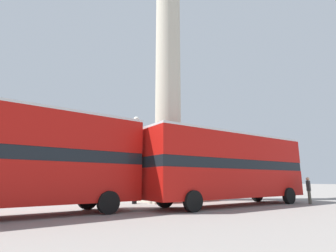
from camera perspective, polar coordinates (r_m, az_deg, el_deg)
The scene contains 7 objects.
ground_plane at distance 20.68m, azimuth 0.00°, elevation -15.79°, with size 200.00×200.00×0.00m, color gray.
monument_column at distance 21.61m, azimuth 0.00°, elevation 5.55°, with size 5.42×5.42×21.83m.
bus_a at distance 12.43m, azimuth -31.89°, elevation -5.34°, with size 11.55×3.49×4.48m.
bus_b at distance 16.45m, azimuth 13.34°, elevation -8.38°, with size 11.23×2.87×4.21m.
equestrian_statue at distance 31.57m, azimuth 13.34°, elevation -10.41°, with size 3.55×3.15×6.44m.
street_lamp at distance 17.44m, azimuth -7.09°, elevation -6.35°, with size 0.40×0.40×5.69m.
pedestrian_near_lamp at distance 19.41m, azimuth 28.30°, elevation -11.98°, with size 0.47×0.30×1.65m.
Camera 1 is at (-11.23, -17.31, 1.46)m, focal length 28.00 mm.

